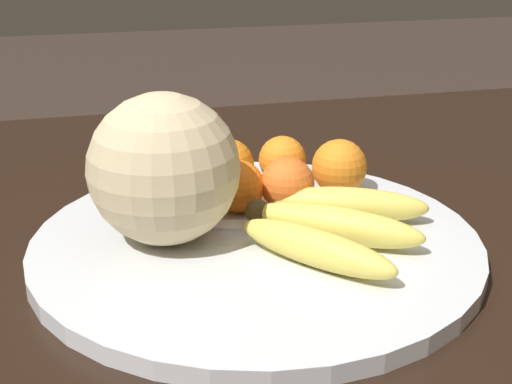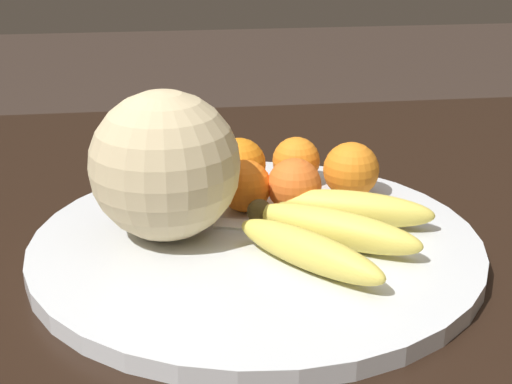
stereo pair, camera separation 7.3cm
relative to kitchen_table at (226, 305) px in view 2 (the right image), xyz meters
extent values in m
cube|color=black|center=(0.00, 0.00, 0.06)|extent=(1.47, 1.11, 0.04)
cylinder|color=silver|center=(0.03, -0.03, 0.09)|extent=(0.47, 0.47, 0.02)
torus|color=navy|center=(0.03, -0.03, 0.10)|extent=(0.47, 0.47, 0.01)
sphere|color=beige|center=(-0.06, -0.02, 0.18)|extent=(0.15, 0.15, 0.15)
sphere|color=#473819|center=(0.04, -0.02, 0.12)|extent=(0.03, 0.03, 0.03)
ellipsoid|color=#E5D156|center=(0.07, -0.11, 0.12)|extent=(0.14, 0.16, 0.04)
ellipsoid|color=#E5D156|center=(0.11, -0.07, 0.12)|extent=(0.17, 0.14, 0.04)
ellipsoid|color=#E5D156|center=(0.14, -0.02, 0.12)|extent=(0.17, 0.10, 0.04)
sphere|color=orange|center=(0.08, 0.03, 0.13)|extent=(0.06, 0.06, 0.06)
sphere|color=orange|center=(0.03, 0.10, 0.13)|extent=(0.06, 0.06, 0.06)
sphere|color=orange|center=(0.10, 0.11, 0.13)|extent=(0.06, 0.06, 0.06)
sphere|color=orange|center=(0.16, 0.06, 0.13)|extent=(0.07, 0.07, 0.07)
sphere|color=orange|center=(0.03, 0.04, 0.13)|extent=(0.06, 0.06, 0.06)
cube|color=white|center=(0.03, -0.01, 0.10)|extent=(0.08, 0.04, 0.00)
camera|label=1|loc=(-0.13, -0.69, 0.42)|focal=50.00mm
camera|label=2|loc=(-0.06, -0.70, 0.42)|focal=50.00mm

